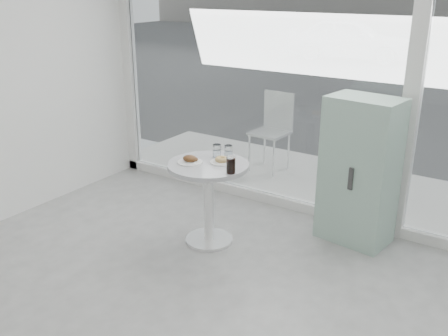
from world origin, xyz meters
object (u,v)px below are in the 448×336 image
Objects in this scene: patio_chair at (273,126)px; cola_glass at (231,165)px; water_tumbler_a at (217,152)px; water_tumbler_b at (228,152)px; main_table at (208,186)px; plate_fritter at (190,160)px; plate_donut at (222,161)px; mint_cabinet at (359,171)px; car_white at (350,39)px.

patio_chair reaches higher than cola_glass.
cola_glass is at bearing -68.00° from patio_chair.
cola_glass reaches higher than water_tumbler_a.
patio_chair reaches higher than water_tumbler_b.
plate_fritter is at bearing -151.97° from main_table.
water_tumbler_a is (0.36, -1.76, 0.22)m from patio_chair.
plate_donut is at bearing 140.48° from cola_glass.
mint_cabinet reaches higher than cola_glass.
water_tumbler_b reaches higher than main_table.
plate_donut is 1.74× the size of water_tumbler_b.
patio_chair is 2.16m from cola_glass.
cola_glass reaches higher than plate_fritter.
main_table is 1.98m from patio_chair.
mint_cabinet is at bearing 35.50° from plate_donut.
car_white is 12.18m from water_tumbler_b.
plate_fritter is 1.87× the size of water_tumbler_b.
mint_cabinet reaches higher than water_tumbler_b.
patio_chair is at bearing 97.15° from plate_fritter.
main_table is 0.27m from plate_donut.
water_tumbler_b is (0.07, 0.22, 0.27)m from main_table.
plate_fritter reaches higher than main_table.
cola_glass reaches higher than water_tumbler_b.
mint_cabinet reaches higher than plate_fritter.
main_table is 5.32× the size of cola_glass.
plate_fritter is at bearing -173.32° from car_white.
cola_glass is (-0.80, -0.89, 0.17)m from mint_cabinet.
plate_fritter reaches higher than plate_donut.
car_white is (-4.22, 11.18, -0.03)m from mint_cabinet.
main_table is 6.50× the size of water_tumbler_b.
main_table is 12.38m from car_white.
water_tumbler_a is at bearing -143.41° from mint_cabinet.
water_tumbler_a is at bearing 140.39° from cola_glass.
patio_chair is (-1.49, 1.15, -0.08)m from mint_cabinet.
patio_chair is 0.26× the size of car_white.
water_tumbler_b is (0.21, 0.30, 0.03)m from plate_fritter.
plate_donut is at bearing -39.76° from water_tumbler_a.
mint_cabinet is 1.29m from water_tumbler_a.
main_table is at bearing 163.11° from cola_glass.
cola_glass is at bearing -53.82° from water_tumbler_b.
mint_cabinet is 1.88m from patio_chair.
main_table is 0.80× the size of patio_chair.
main_table is 1.36m from mint_cabinet.
car_white is 31.79× the size of water_tumbler_b.
water_tumbler_a is (-0.03, 0.18, 0.27)m from main_table.
plate_donut is 0.16m from water_tumbler_a.
main_table is at bearing 28.03° from plate_fritter.
car_white reaches higher than plate_donut.
mint_cabinet is 1.40× the size of patio_chair.
patio_chair is (-0.39, 1.94, 0.05)m from main_table.
cola_glass is at bearing -2.05° from plate_fritter.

